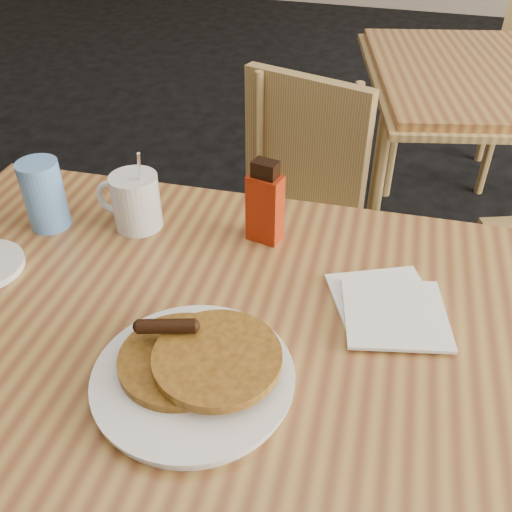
{
  "coord_description": "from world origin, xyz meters",
  "views": [
    {
      "loc": [
        0.25,
        -0.67,
        1.37
      ],
      "look_at": [
        0.04,
        0.03,
        0.81
      ],
      "focal_mm": 40.0,
      "sensor_mm": 36.0,
      "label": 1
    }
  ],
  "objects": [
    {
      "name": "chair_main_far",
      "position": [
        -0.05,
        0.68,
        0.5
      ],
      "size": [
        0.47,
        0.48,
        0.84
      ],
      "rotation": [
        0.0,
        0.0,
        -0.28
      ],
      "color": "tan",
      "rests_on": "floor"
    },
    {
      "name": "coffee_mug",
      "position": [
        -0.23,
        0.13,
        0.81
      ],
      "size": [
        0.13,
        0.09,
        0.17
      ],
      "rotation": [
        0.0,
        0.0,
        0.2
      ],
      "color": "silver",
      "rests_on": "main_table"
    },
    {
      "name": "main_table",
      "position": [
        -0.03,
        -0.07,
        0.71
      ],
      "size": [
        1.22,
        0.86,
        0.75
      ],
      "rotation": [
        0.0,
        0.0,
        0.06
      ],
      "color": "olive",
      "rests_on": "floor"
    },
    {
      "name": "blue_tumbler",
      "position": [
        -0.39,
        0.09,
        0.82
      ],
      "size": [
        0.08,
        0.08,
        0.13
      ],
      "primitive_type": "cylinder",
      "rotation": [
        0.0,
        0.0,
        -0.12
      ],
      "color": "#5A8ED3",
      "rests_on": "main_table"
    },
    {
      "name": "napkin_stack",
      "position": [
        0.26,
        0.03,
        0.76
      ],
      "size": [
        0.22,
        0.23,
        0.01
      ],
      "rotation": [
        0.0,
        0.0,
        0.45
      ],
      "color": "white",
      "rests_on": "main_table"
    },
    {
      "name": "syrup_bottle",
      "position": [
        0.01,
        0.16,
        0.82
      ],
      "size": [
        0.07,
        0.05,
        0.16
      ],
      "rotation": [
        0.0,
        0.0,
        -0.19
      ],
      "color": "maroon",
      "rests_on": "main_table"
    },
    {
      "name": "pancake_plate",
      "position": [
        0.02,
        -0.19,
        0.77
      ],
      "size": [
        0.28,
        0.28,
        0.07
      ],
      "rotation": [
        0.0,
        0.0,
        -0.12
      ],
      "color": "silver",
      "rests_on": "main_table"
    }
  ]
}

